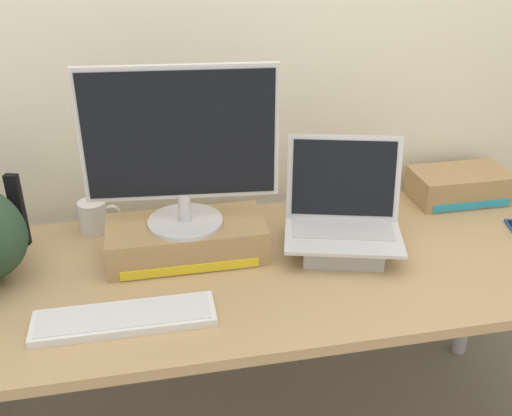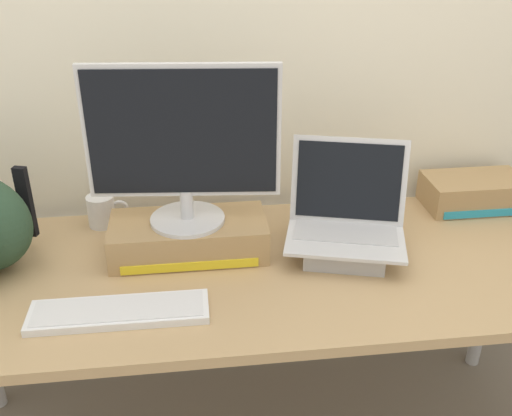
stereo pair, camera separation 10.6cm
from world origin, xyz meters
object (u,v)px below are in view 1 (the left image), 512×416
at_px(desktop_monitor, 181,147).
at_px(toner_box_cyan, 460,185).
at_px(external_keyboard, 125,318).
at_px(coffee_mug, 94,216).
at_px(toner_box_yellow, 186,239).
at_px(open_laptop, 342,230).

xyz_separation_m(desktop_monitor, toner_box_cyan, (0.94, 0.18, -0.28)).
bearing_deg(external_keyboard, coffee_mug, 100.67).
height_order(coffee_mug, toner_box_cyan, toner_box_cyan).
xyz_separation_m(toner_box_yellow, open_laptop, (0.44, -0.06, 0.01)).
relative_size(open_laptop, external_keyboard, 0.88).
height_order(toner_box_yellow, open_laptop, open_laptop).
bearing_deg(toner_box_cyan, external_keyboard, -157.67).
distance_m(toner_box_yellow, desktop_monitor, 0.28).
bearing_deg(desktop_monitor, toner_box_yellow, 87.92).
bearing_deg(external_keyboard, desktop_monitor, 57.72).
bearing_deg(toner_box_yellow, coffee_mug, 143.02).
height_order(desktop_monitor, toner_box_cyan, desktop_monitor).
height_order(toner_box_yellow, external_keyboard, toner_box_yellow).
height_order(open_laptop, coffee_mug, open_laptop).
distance_m(open_laptop, external_keyboard, 0.66).
xyz_separation_m(coffee_mug, toner_box_cyan, (1.20, -0.02, 0.00)).
distance_m(desktop_monitor, coffee_mug, 0.43).
relative_size(external_keyboard, coffee_mug, 3.44).
relative_size(toner_box_yellow, coffee_mug, 3.48).
relative_size(desktop_monitor, toner_box_cyan, 1.61).
bearing_deg(coffee_mug, desktop_monitor, -37.16).
relative_size(toner_box_yellow, open_laptop, 1.15).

